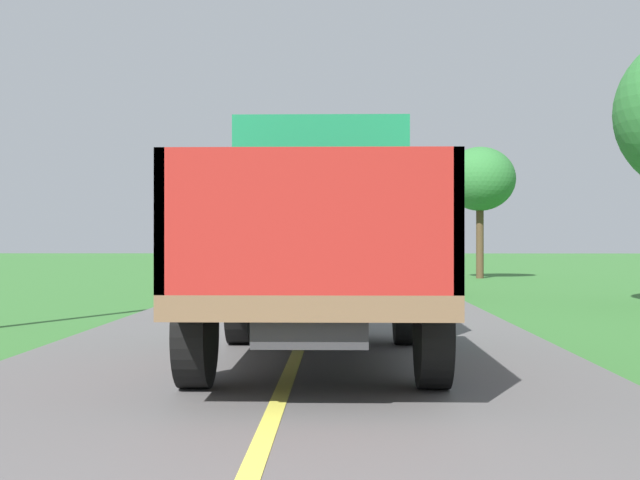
{
  "coord_description": "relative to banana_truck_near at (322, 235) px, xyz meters",
  "views": [
    {
      "loc": [
        0.51,
        -1.2,
        1.38
      ],
      "look_at": [
        0.19,
        12.01,
        1.4
      ],
      "focal_mm": 49.89,
      "sensor_mm": 36.0,
      "label": 1
    }
  ],
  "objects": [
    {
      "name": "banana_truck_far",
      "position": [
        0.25,
        13.8,
        0.02
      ],
      "size": [
        2.38,
        5.81,
        2.8
      ],
      "color": "#2D2D30",
      "rests_on": "road_surface"
    },
    {
      "name": "banana_truck_near",
      "position": [
        0.0,
        0.0,
        0.0
      ],
      "size": [
        2.38,
        5.82,
        2.8
      ],
      "color": "#2D2D30",
      "rests_on": "road_surface"
    },
    {
      "name": "roadside_tree_mid_right",
      "position": [
        5.39,
        22.82,
        2.22
      ],
      "size": [
        2.65,
        2.65,
        4.9
      ],
      "color": "#4C3823",
      "rests_on": "ground"
    }
  ]
}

